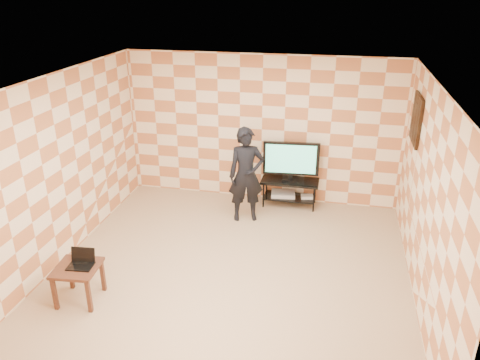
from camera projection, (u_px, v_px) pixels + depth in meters
name	position (u px, v px, depth m)	size (l,w,h in m)	color
floor	(231.00, 269.00, 6.77)	(5.00, 5.00, 0.00)	tan
wall_back	(262.00, 129.00, 8.48)	(5.00, 0.02, 2.70)	beige
wall_front	(164.00, 299.00, 3.99)	(5.00, 0.02, 2.70)	beige
wall_left	(61.00, 169.00, 6.72)	(0.02, 5.00, 2.70)	beige
wall_right	(428.00, 201.00, 5.76)	(0.02, 5.00, 2.70)	beige
ceiling	(230.00, 83.00, 5.70)	(5.00, 5.00, 0.02)	white
wall_art	(416.00, 119.00, 6.92)	(0.04, 0.72, 0.72)	black
tv_stand	(290.00, 187.00, 8.54)	(1.04, 0.47, 0.50)	black
tv	(291.00, 160.00, 8.33)	(1.00, 0.21, 0.72)	black
dvd_player	(283.00, 194.00, 8.64)	(0.43, 0.31, 0.07)	silver
game_console	(307.00, 197.00, 8.55)	(0.22, 0.16, 0.05)	silver
side_table	(78.00, 273.00, 5.97)	(0.58, 0.58, 0.50)	#3E2219
laptop	(82.00, 262.00, 5.96)	(0.33, 0.28, 0.21)	black
person	(246.00, 175.00, 7.88)	(0.60, 0.39, 1.65)	black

